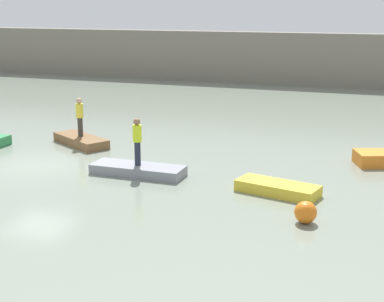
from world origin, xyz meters
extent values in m
plane|color=gray|center=(0.00, 0.00, 0.00)|extent=(120.00, 120.00, 0.00)
cube|color=gray|center=(0.00, 25.38, 1.94)|extent=(80.00, 1.20, 3.89)
cube|color=brown|center=(-0.05, 3.41, 0.20)|extent=(3.14, 2.46, 0.39)
cube|color=gray|center=(4.19, 0.14, 0.18)|extent=(3.40, 1.13, 0.36)
cube|color=gold|center=(9.37, -0.29, 0.18)|extent=(2.84, 1.61, 0.37)
cylinder|color=#38332D|center=(-0.05, 3.41, 0.80)|extent=(0.22, 0.22, 0.83)
cylinder|color=yellow|center=(-0.05, 3.41, 1.52)|extent=(0.32, 0.32, 0.60)
sphere|color=tan|center=(-0.05, 3.41, 1.95)|extent=(0.26, 0.26, 0.26)
cylinder|color=#232838|center=(4.19, 0.14, 0.79)|extent=(0.22, 0.22, 0.87)
cylinder|color=#D8F226|center=(4.19, 0.14, 1.53)|extent=(0.32, 0.32, 0.60)
sphere|color=#936B4C|center=(4.19, 0.14, 1.95)|extent=(0.25, 0.25, 0.25)
sphere|color=orange|center=(10.62, -2.59, 0.32)|extent=(0.64, 0.64, 0.64)
camera|label=1|loc=(12.74, -18.06, 6.03)|focal=54.14mm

